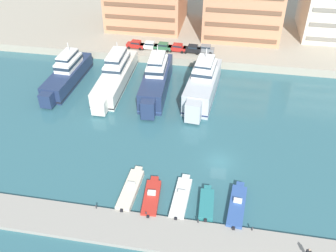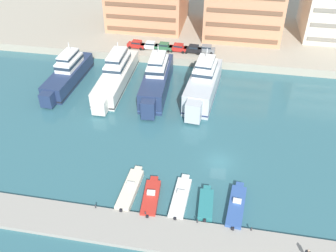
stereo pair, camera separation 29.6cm
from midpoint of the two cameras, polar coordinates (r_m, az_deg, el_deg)
The scene contains 22 objects.
ground_plane at distance 59.10m, azimuth 7.98°, elevation -5.42°, with size 400.00×400.00×0.00m, color #336670.
quay_promenade at distance 116.13m, azimuth 10.36°, elevation 16.86°, with size 180.00×70.00×1.79m, color #ADA38E.
pier_dock at distance 48.59m, azimuth 6.70°, elevation -17.13°, with size 120.00×5.33×0.54m, color #9E998E.
yacht_navy_far_left at distance 79.83m, azimuth -14.91°, elevation 7.76°, with size 4.89×19.44×7.98m.
yacht_ivory_left at distance 77.47m, azimuth -7.81°, elevation 7.80°, with size 4.96×22.84×8.12m.
yacht_navy_mid_left at distance 74.18m, azimuth -1.64°, elevation 7.07°, with size 5.41×20.49×8.78m.
yacht_silver_center_left at distance 72.69m, azimuth 5.47°, elevation 6.38°, with size 6.20×19.37×9.06m.
motorboat_cream_far_left at distance 53.94m, azimuth -5.61°, elevation -9.53°, with size 2.28×8.75×1.35m.
motorboat_red_left at distance 52.75m, azimuth -2.44°, elevation -10.80°, with size 2.56×7.59×1.36m.
motorboat_white_mid_left at distance 52.77m, azimuth 2.10°, elevation -10.79°, with size 2.26×8.46×1.28m.
motorboat_teal_center_left at distance 52.01m, azimuth 5.96°, elevation -11.79°, with size 2.10×6.27×1.04m.
motorboat_blue_center at distance 52.40m, azimuth 10.54°, elevation -11.92°, with size 2.66×8.48×1.43m.
car_red_far_left at distance 88.87m, azimuth -4.73°, elevation 12.33°, with size 4.23×2.19×1.80m.
car_white_left at distance 88.17m, azimuth -2.64°, elevation 12.21°, with size 4.11×1.94×1.80m.
car_green_mid_left at distance 87.47m, azimuth -0.57°, elevation 12.04°, with size 4.17×2.07×1.80m.
car_red_center_left at distance 86.99m, azimuth 1.64°, elevation 11.88°, with size 4.16×2.05×1.80m.
car_black_center at distance 86.53m, azimuth 3.96°, elevation 11.66°, with size 4.20×2.12×1.80m.
car_grey_center_right at distance 86.80m, azimuth 5.93°, elevation 11.64°, with size 4.16×2.03×1.80m.
bollard_west at distance 51.95m, azimuth -10.83°, elevation -11.91°, with size 0.20×0.20×0.61m.
bollard_west_mid at distance 50.34m, azimuth -3.30°, elevation -13.16°, with size 0.20×0.20×0.61m.
bollard_east_mid at distance 49.63m, azimuth 4.66°, elevation -14.23°, with size 0.20×0.20×0.61m.
bollard_east at distance 49.86m, azimuth 12.77°, elevation -15.04°, with size 0.20×0.20×0.61m.
Camera 2 is at (-0.06, -44.08, 39.34)m, focal length 40.00 mm.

